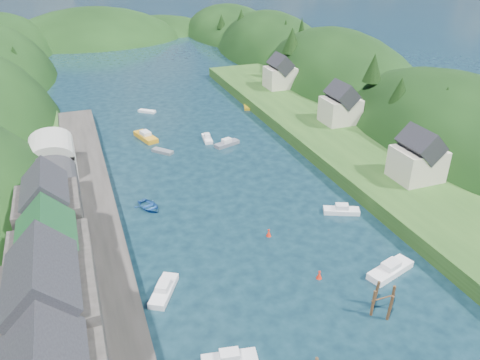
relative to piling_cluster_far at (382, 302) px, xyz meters
name	(u,v)px	position (x,y,z in m)	size (l,w,h in m)	color
ground	(200,149)	(-6.27, 49.08, -1.34)	(600.00, 600.00, 0.00)	black
hillside_right	(335,116)	(38.73, 74.08, -8.76)	(36.00, 245.56, 48.00)	black
far_hills	(124,61)	(-5.05, 173.09, -12.14)	(103.00, 68.00, 44.00)	black
hill_trees	(178,74)	(-6.50, 63.39, 9.68)	(92.01, 154.65, 12.58)	black
quay_left	(78,262)	(-30.27, 19.08, -0.34)	(12.00, 110.00, 2.00)	#2D2B28
terrace_left_grass	(15,273)	(-37.27, 19.08, -0.09)	(12.00, 110.00, 2.50)	#234719
quayside_buildings	(52,300)	(-32.27, 5.47, 5.75)	(8.00, 35.84, 12.90)	#2D2B28
boat_sheds	(52,168)	(-32.27, 38.08, 3.93)	(7.00, 21.00, 7.50)	#2D2D30
terrace_right	(342,145)	(18.73, 39.08, -0.14)	(16.00, 120.00, 2.40)	#234719
right_bank_cottages	(335,106)	(21.73, 47.42, 4.50)	(9.00, 59.24, 8.41)	beige
piling_cluster_far	(382,302)	(0.00, 0.00, 0.00)	(2.96, 2.78, 3.82)	#382314
channel_buoy_near	(319,275)	(-3.56, 7.28, -0.86)	(0.70, 0.70, 1.10)	red
channel_buoy_far	(269,233)	(-5.66, 17.49, -0.86)	(0.70, 0.70, 1.10)	red
moored_boats	(236,231)	(-9.71, 19.42, -0.80)	(35.55, 92.86, 2.02)	white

